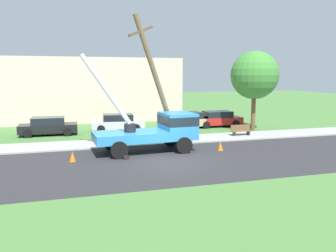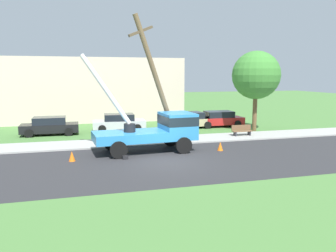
{
  "view_description": "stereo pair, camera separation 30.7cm",
  "coord_description": "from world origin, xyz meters",
  "px_view_note": "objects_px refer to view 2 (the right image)",
  "views": [
    {
      "loc": [
        -5.16,
        -17.7,
        4.73
      ],
      "look_at": [
        1.06,
        3.57,
        1.43
      ],
      "focal_mm": 36.98,
      "sensor_mm": 36.0,
      "label": 1
    },
    {
      "loc": [
        -4.87,
        -17.78,
        4.73
      ],
      "look_at": [
        1.06,
        3.57,
        1.43
      ],
      "focal_mm": 36.98,
      "sensor_mm": 36.0,
      "label": 2
    }
  ],
  "objects_px": {
    "utility_truck": "(158,129)",
    "park_bench": "(242,131)",
    "parked_sedan_silver": "(119,122)",
    "leaning_utility_pole": "(157,81)",
    "roadside_tree_near": "(256,75)",
    "parked_sedan_black": "(50,126)",
    "traffic_cone_ahead": "(220,146)",
    "traffic_cone_behind": "(72,156)",
    "parked_sedan_red": "(219,119)",
    "parked_sedan_tan": "(189,120)"
  },
  "relations": [
    {
      "from": "utility_truck",
      "to": "parked_sedan_red",
      "type": "distance_m",
      "value": 11.5
    },
    {
      "from": "traffic_cone_ahead",
      "to": "parked_sedan_tan",
      "type": "xyz_separation_m",
      "value": [
        1.06,
        9.26,
        0.43
      ]
    },
    {
      "from": "leaning_utility_pole",
      "to": "traffic_cone_ahead",
      "type": "relative_size",
      "value": 15.16
    },
    {
      "from": "leaning_utility_pole",
      "to": "utility_truck",
      "type": "bearing_deg",
      "value": -102.07
    },
    {
      "from": "leaning_utility_pole",
      "to": "parked_sedan_black",
      "type": "distance_m",
      "value": 10.39
    },
    {
      "from": "parked_sedan_silver",
      "to": "parked_sedan_black",
      "type": "bearing_deg",
      "value": -173.49
    },
    {
      "from": "leaning_utility_pole",
      "to": "parked_sedan_silver",
      "type": "height_order",
      "value": "leaning_utility_pole"
    },
    {
      "from": "traffic_cone_behind",
      "to": "utility_truck",
      "type": "bearing_deg",
      "value": 13.98
    },
    {
      "from": "traffic_cone_ahead",
      "to": "parked_sedan_silver",
      "type": "distance_m",
      "value": 10.84
    },
    {
      "from": "parked_sedan_black",
      "to": "parked_sedan_red",
      "type": "relative_size",
      "value": 1.0
    },
    {
      "from": "parked_sedan_black",
      "to": "parked_sedan_silver",
      "type": "relative_size",
      "value": 0.98
    },
    {
      "from": "parked_sedan_red",
      "to": "roadside_tree_near",
      "type": "distance_m",
      "value": 5.32
    },
    {
      "from": "traffic_cone_ahead",
      "to": "parked_sedan_black",
      "type": "relative_size",
      "value": 0.13
    },
    {
      "from": "roadside_tree_near",
      "to": "park_bench",
      "type": "bearing_deg",
      "value": -135.4
    },
    {
      "from": "traffic_cone_ahead",
      "to": "park_bench",
      "type": "height_order",
      "value": "park_bench"
    },
    {
      "from": "parked_sedan_silver",
      "to": "parked_sedan_tan",
      "type": "bearing_deg",
      "value": -2.9
    },
    {
      "from": "park_bench",
      "to": "roadside_tree_near",
      "type": "xyz_separation_m",
      "value": [
        2.37,
        2.33,
        4.21
      ]
    },
    {
      "from": "utility_truck",
      "to": "parked_sedan_silver",
      "type": "relative_size",
      "value": 1.53
    },
    {
      "from": "utility_truck",
      "to": "parked_sedan_black",
      "type": "distance_m",
      "value": 10.52
    },
    {
      "from": "utility_truck",
      "to": "traffic_cone_ahead",
      "type": "xyz_separation_m",
      "value": [
        3.79,
        -0.98,
        -1.13
      ]
    },
    {
      "from": "parked_sedan_silver",
      "to": "park_bench",
      "type": "height_order",
      "value": "parked_sedan_silver"
    },
    {
      "from": "utility_truck",
      "to": "roadside_tree_near",
      "type": "xyz_separation_m",
      "value": [
        9.78,
        5.42,
        3.26
      ]
    },
    {
      "from": "parked_sedan_red",
      "to": "traffic_cone_ahead",
      "type": "bearing_deg",
      "value": -113.27
    },
    {
      "from": "roadside_tree_near",
      "to": "parked_sedan_black",
      "type": "bearing_deg",
      "value": 171.35
    },
    {
      "from": "leaning_utility_pole",
      "to": "roadside_tree_near",
      "type": "bearing_deg",
      "value": 23.36
    },
    {
      "from": "parked_sedan_black",
      "to": "leaning_utility_pole",
      "type": "bearing_deg",
      "value": -42.91
    },
    {
      "from": "utility_truck",
      "to": "parked_sedan_silver",
      "type": "height_order",
      "value": "utility_truck"
    },
    {
      "from": "traffic_cone_behind",
      "to": "park_bench",
      "type": "relative_size",
      "value": 0.35
    },
    {
      "from": "leaning_utility_pole",
      "to": "traffic_cone_behind",
      "type": "xyz_separation_m",
      "value": [
        -5.48,
        -2.61,
        -4.06
      ]
    },
    {
      "from": "traffic_cone_ahead",
      "to": "parked_sedan_silver",
      "type": "relative_size",
      "value": 0.12
    },
    {
      "from": "leaning_utility_pole",
      "to": "parked_sedan_silver",
      "type": "bearing_deg",
      "value": 102.11
    },
    {
      "from": "parked_sedan_tan",
      "to": "park_bench",
      "type": "bearing_deg",
      "value": -63.8
    },
    {
      "from": "parked_sedan_red",
      "to": "roadside_tree_near",
      "type": "bearing_deg",
      "value": -56.83
    },
    {
      "from": "traffic_cone_ahead",
      "to": "utility_truck",
      "type": "bearing_deg",
      "value": 165.47
    },
    {
      "from": "parked_sedan_tan",
      "to": "parked_sedan_red",
      "type": "bearing_deg",
      "value": 2.42
    },
    {
      "from": "parked_sedan_silver",
      "to": "leaning_utility_pole",
      "type": "bearing_deg",
      "value": -77.89
    },
    {
      "from": "leaning_utility_pole",
      "to": "traffic_cone_behind",
      "type": "bearing_deg",
      "value": -154.51
    },
    {
      "from": "parked_sedan_black",
      "to": "parked_sedan_silver",
      "type": "distance_m",
      "value": 5.61
    },
    {
      "from": "parked_sedan_black",
      "to": "park_bench",
      "type": "bearing_deg",
      "value": -18.83
    },
    {
      "from": "parked_sedan_tan",
      "to": "leaning_utility_pole",
      "type": "bearing_deg",
      "value": -123.33
    },
    {
      "from": "park_bench",
      "to": "parked_sedan_red",
      "type": "bearing_deg",
      "value": 85.48
    },
    {
      "from": "traffic_cone_ahead",
      "to": "traffic_cone_behind",
      "type": "xyz_separation_m",
      "value": [
        -8.99,
        -0.31,
        0.0
      ]
    },
    {
      "from": "traffic_cone_ahead",
      "to": "parked_sedan_red",
      "type": "bearing_deg",
      "value": 66.73
    },
    {
      "from": "traffic_cone_ahead",
      "to": "parked_sedan_tan",
      "type": "height_order",
      "value": "parked_sedan_tan"
    },
    {
      "from": "traffic_cone_ahead",
      "to": "roadside_tree_near",
      "type": "distance_m",
      "value": 9.8
    },
    {
      "from": "parked_sedan_red",
      "to": "park_bench",
      "type": "bearing_deg",
      "value": -94.52
    },
    {
      "from": "utility_truck",
      "to": "park_bench",
      "type": "bearing_deg",
      "value": 22.61
    },
    {
      "from": "park_bench",
      "to": "roadside_tree_near",
      "type": "relative_size",
      "value": 0.24
    },
    {
      "from": "traffic_cone_ahead",
      "to": "parked_sedan_black",
      "type": "xyz_separation_m",
      "value": [
        -10.64,
        8.93,
        0.43
      ]
    },
    {
      "from": "utility_truck",
      "to": "traffic_cone_behind",
      "type": "xyz_separation_m",
      "value": [
        -5.2,
        -1.29,
        -1.13
      ]
    }
  ]
}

